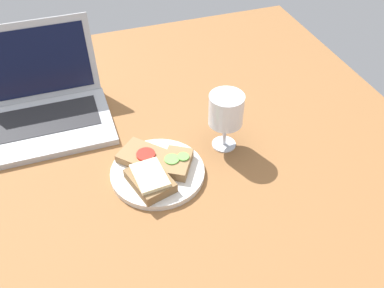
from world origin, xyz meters
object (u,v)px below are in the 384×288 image
Objects in this scene: sandwich_with_tomato at (145,157)px; laptop at (43,106)px; plate at (158,172)px; sandwich_with_cucumber at (177,163)px; sandwich_with_cheese at (150,180)px; wine_glass at (226,112)px.

laptop is at bearing 129.28° from sandwich_with_tomato.
plate is at bearing -52.47° from laptop.
sandwich_with_tomato is 0.42× the size of laptop.
sandwich_with_cucumber reaches higher than plate.
sandwich_with_tomato is (0.76, 7.99, -0.47)cm from sandwich_with_cheese.
laptop is at bearing 121.09° from sandwich_with_cheese.
sandwich_with_tomato is at bearing -178.83° from wine_glass.
wine_glass is at bearing 19.68° from sandwich_with_cucumber.
plate is 4.96cm from sandwich_with_tomato.
sandwich_with_cucumber is 16.90cm from wine_glass.
sandwich_with_cucumber is 0.72× the size of wine_glass.
sandwich_with_cheese is (-2.69, -3.79, 2.29)cm from plate.
sandwich_with_cucumber is 41.37cm from laptop.
sandwich_with_tomato is at bearing 144.94° from sandwich_with_cucumber.
sandwich_with_cucumber is (4.64, -0.42, 1.99)cm from plate.
sandwich_with_cheese is 0.83× the size of wine_glass.
wine_glass is (20.65, 0.42, 8.04)cm from sandwich_with_tomato.
wine_glass reaches higher than sandwich_with_tomato.
plate is 0.66× the size of laptop.
sandwich_with_cheese reaches higher than sandwich_with_tomato.
laptop is (-21.24, 25.97, 1.93)cm from sandwich_with_tomato.
sandwich_with_cheese is 0.38× the size of laptop.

